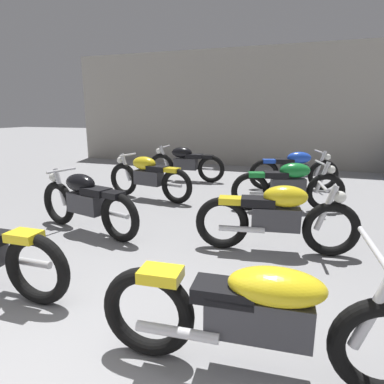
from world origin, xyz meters
TOP-DOWN VIEW (x-y plane):
  - back_wall at (0.00, 9.63)m, footprint 12.60×0.24m
  - motorcycle_left_row_1 at (-1.36, 2.74)m, footprint 1.94×0.66m
  - motorcycle_left_row_2 at (-1.37, 4.73)m, footprint 1.96×0.57m
  - motorcycle_left_row_3 at (-1.31, 6.65)m, footprint 1.97×0.48m
  - motorcycle_right_row_0 at (1.36, 0.83)m, footprint 2.17×0.68m
  - motorcycle_right_row_1 at (1.26, 2.91)m, footprint 1.96×0.58m
  - motorcycle_right_row_2 at (1.29, 4.83)m, footprint 1.92×0.72m
  - motorcycle_right_row_3 at (1.30, 6.56)m, footprint 1.92×0.73m

SIDE VIEW (x-z plane):
  - motorcycle_right_row_0 at x=1.36m, z-range -0.04..0.94m
  - motorcycle_left_row_1 at x=-1.36m, z-range 0.02..0.90m
  - motorcycle_left_row_2 at x=-1.37m, z-range 0.02..0.90m
  - motorcycle_left_row_3 at x=-1.31m, z-range 0.02..0.90m
  - motorcycle_right_row_1 at x=1.26m, z-range 0.02..0.90m
  - motorcycle_right_row_2 at x=1.29m, z-range 0.02..0.90m
  - motorcycle_right_row_3 at x=1.30m, z-range 0.02..0.90m
  - back_wall at x=0.00m, z-range 0.00..3.60m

